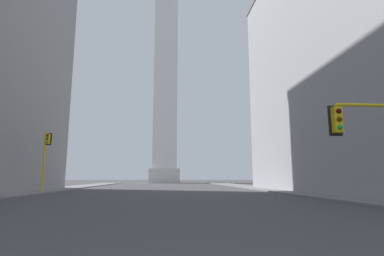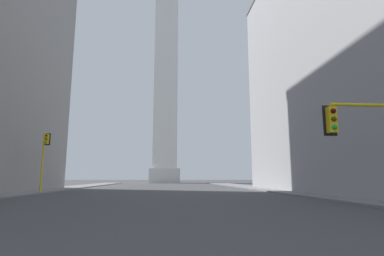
{
  "view_description": "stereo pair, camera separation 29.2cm",
  "coord_description": "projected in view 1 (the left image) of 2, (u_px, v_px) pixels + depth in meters",
  "views": [
    {
      "loc": [
        0.29,
        -2.61,
        1.69
      ],
      "look_at": [
        6.59,
        68.34,
        13.46
      ],
      "focal_mm": 28.0,
      "sensor_mm": 36.0,
      "label": 1
    },
    {
      "loc": [
        0.59,
        -2.63,
        1.69
      ],
      "look_at": [
        6.59,
        68.34,
        13.46
      ],
      "focal_mm": 28.0,
      "sensor_mm": 36.0,
      "label": 2
    }
  ],
  "objects": [
    {
      "name": "sidewalk_right",
      "position": [
        288.0,
        191.0,
        35.59
      ],
      "size": [
        5.0,
        108.62,
        0.15
      ],
      "primitive_type": "cube",
      "color": "slate",
      "rests_on": "ground_plane"
    },
    {
      "name": "obelisk",
      "position": [
        166.0,
        64.0,
        97.43
      ],
      "size": [
        9.13,
        9.13,
        78.47
      ],
      "color": "silver",
      "rests_on": "ground_plane"
    },
    {
      "name": "sidewalk_left",
      "position": [
        27.0,
        192.0,
        33.0
      ],
      "size": [
        5.0,
        108.62,
        0.15
      ],
      "primitive_type": "cube",
      "color": "slate",
      "rests_on": "ground_plane"
    },
    {
      "name": "traffic_light_mid_left",
      "position": [
        45.0,
        153.0,
        31.87
      ],
      "size": [
        0.79,
        0.52,
        6.47
      ],
      "color": "yellow",
      "rests_on": "ground_plane"
    }
  ]
}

